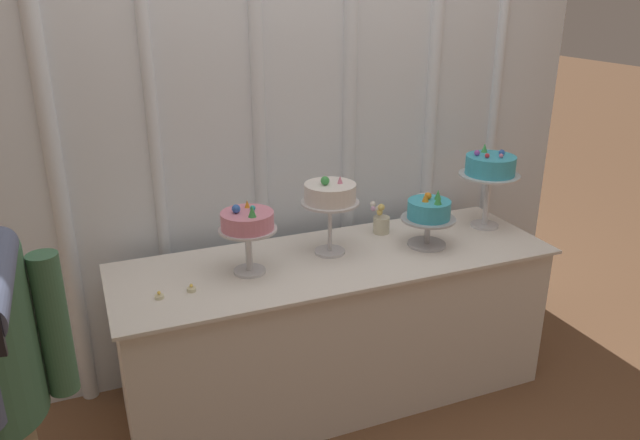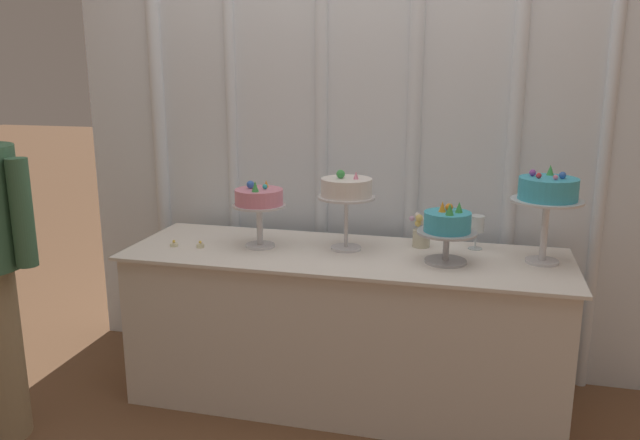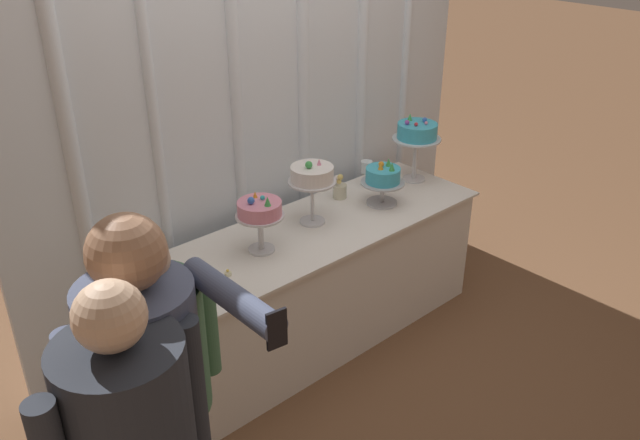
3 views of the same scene
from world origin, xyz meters
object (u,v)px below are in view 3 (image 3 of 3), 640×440
tealight_far_left (206,284)px  cake_display_leftmost (260,212)px  cake_display_midleft (312,177)px  guest_man_dark_suit (159,401)px  cake_display_midright (383,178)px  tealight_near_left (228,273)px  cake_table (321,281)px  wine_glass (366,168)px  cake_display_rightmost (417,134)px  flower_vase (339,188)px  guest_girl_blue_dress (151,409)px

tealight_far_left → cake_display_leftmost: bearing=13.2°
cake_display_leftmost → cake_display_midleft: size_ratio=0.87×
guest_man_dark_suit → cake_display_midright: bearing=19.2°
tealight_far_left → tealight_near_left: (0.13, 0.01, 0.00)m
tealight_far_left → cake_table: bearing=6.5°
cake_display_leftmost → tealight_far_left: size_ratio=8.66×
cake_display_leftmost → wine_glass: bearing=12.2°
cake_display_leftmost → tealight_near_left: 0.35m
tealight_far_left → tealight_near_left: 0.13m
wine_glass → tealight_near_left: 1.27m
cake_table → cake_display_leftmost: 0.70m
tealight_far_left → cake_display_midright: bearing=2.6°
cake_display_rightmost → cake_table: bearing=-175.5°
flower_vase → guest_girl_blue_dress: guest_girl_blue_dress is taller
wine_glass → flower_vase: (-0.25, -0.02, -0.05)m
cake_display_leftmost → tealight_near_left: (-0.26, -0.08, -0.21)m
guest_man_dark_suit → tealight_far_left: bearing=45.1°
guest_girl_blue_dress → flower_vase: bearing=28.5°
wine_glass → guest_girl_blue_dress: guest_girl_blue_dress is taller
cake_display_midleft → guest_man_dark_suit: 1.56m
cake_table → wine_glass: size_ratio=12.68×
tealight_near_left → wine_glass: bearing=13.2°
cake_display_rightmost → tealight_near_left: bearing=-174.5°
guest_girl_blue_dress → tealight_near_left: bearing=41.5°
cake_table → tealight_near_left: size_ratio=53.95×
cake_table → tealight_near_left: (-0.67, -0.08, 0.37)m
flower_vase → tealight_near_left: 1.02m
cake_display_leftmost → tealight_far_left: (-0.39, -0.09, -0.21)m
cake_display_midleft → cake_display_rightmost: bearing=0.5°
cake_display_midright → flower_vase: (-0.13, 0.22, -0.10)m
cake_table → cake_display_rightmost: cake_display_rightmost is taller
cake_display_leftmost → cake_display_midleft: (0.40, 0.06, 0.05)m
cake_display_midleft → wine_glass: cake_display_midleft is taller
wine_glass → flower_vase: size_ratio=1.00×
cake_display_midright → wine_glass: bearing=64.1°
flower_vase → guest_man_dark_suit: guest_man_dark_suit is taller
wine_glass → guest_girl_blue_dress: 2.23m
guest_girl_blue_dress → cake_display_rightmost: bearing=20.0°
cake_display_midright → cake_display_leftmost: bearing=177.6°
tealight_near_left → guest_man_dark_suit: 0.91m
tealight_near_left → guest_man_dark_suit: bearing=-140.1°
flower_vase → tealight_far_left: (-1.11, -0.28, -0.05)m
cake_display_leftmost → flower_vase: (0.72, 0.19, -0.16)m
cake_table → cake_display_midleft: cake_display_midleft is taller
cake_table → guest_girl_blue_dress: size_ratio=1.27×
cake_display_midleft → cake_display_midright: cake_display_midleft is taller
cake_display_midleft → cake_display_midright: bearing=-11.7°
tealight_far_left → guest_girl_blue_dress: size_ratio=0.02×
cake_display_leftmost → tealight_near_left: bearing=-162.9°
tealight_far_left → guest_girl_blue_dress: guest_girl_blue_dress is taller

